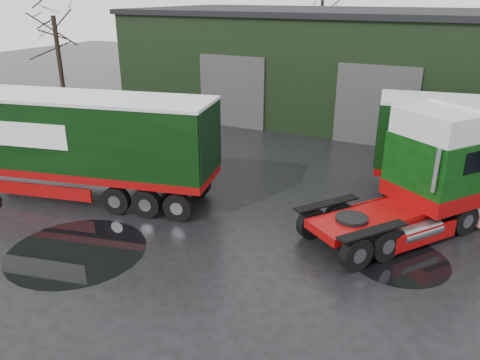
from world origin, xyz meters
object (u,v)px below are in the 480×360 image
trailer_left (51,145)px  hero_tractor (394,178)px  warehouse (399,66)px  tree_back_a (321,25)px  tree_left (57,45)px

trailer_left → hero_tractor: bearing=-92.3°
hero_tractor → trailer_left: hero_tractor is taller
warehouse → tree_back_a: tree_back_a is taller
tree_back_a → tree_left: bearing=-121.4°
tree_left → tree_back_a: tree_back_a is taller
trailer_left → tree_left: 13.78m
tree_back_a → warehouse: bearing=-51.3°
tree_left → tree_back_a: 21.10m
warehouse → tree_left: (-19.00, -8.00, 1.09)m
hero_tractor → tree_back_a: size_ratio=0.67×
trailer_left → tree_left: tree_left is taller
hero_tractor → tree_back_a: (-10.50, 25.50, 2.77)m
warehouse → hero_tractor: warehouse is taller
warehouse → hero_tractor: 15.74m
warehouse → tree_back_a: size_ratio=3.41×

